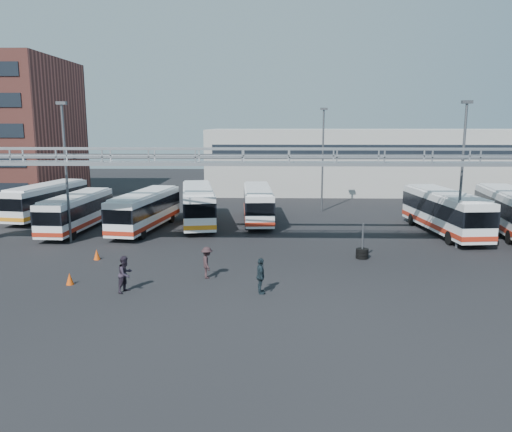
{
  "coord_description": "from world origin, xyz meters",
  "views": [
    {
      "loc": [
        -1.27,
        -27.68,
        8.62
      ],
      "look_at": [
        -2.18,
        6.0,
        2.41
      ],
      "focal_mm": 35.0,
      "sensor_mm": 36.0,
      "label": 1
    }
  ],
  "objects_px": {
    "bus_8": "(511,210)",
    "pedestrian_b": "(125,274)",
    "light_pole_left": "(66,165)",
    "pedestrian_d": "(261,276)",
    "bus_3": "(198,204)",
    "bus_2": "(145,209)",
    "light_pole_back": "(323,154)",
    "bus_0": "(47,199)",
    "bus_1": "(77,211)",
    "cone_left": "(70,279)",
    "tire_stack": "(362,252)",
    "pedestrian_c": "(207,263)",
    "bus_7": "(444,211)",
    "cone_right": "(97,255)",
    "bus_4": "(258,203)",
    "light_pole_mid": "(462,167)"
  },
  "relations": [
    {
      "from": "bus_8",
      "to": "pedestrian_b",
      "type": "bearing_deg",
      "value": -143.95
    },
    {
      "from": "light_pole_left",
      "to": "pedestrian_d",
      "type": "bearing_deg",
      "value": -37.68
    },
    {
      "from": "light_pole_left",
      "to": "bus_3",
      "type": "relative_size",
      "value": 0.91
    },
    {
      "from": "bus_2",
      "to": "bus_8",
      "type": "relative_size",
      "value": 0.91
    },
    {
      "from": "light_pole_back",
      "to": "bus_0",
      "type": "relative_size",
      "value": 0.95
    },
    {
      "from": "bus_2",
      "to": "bus_1",
      "type": "bearing_deg",
      "value": -165.56
    },
    {
      "from": "bus_8",
      "to": "pedestrian_b",
      "type": "height_order",
      "value": "bus_8"
    },
    {
      "from": "light_pole_left",
      "to": "light_pole_back",
      "type": "distance_m",
      "value": 24.41
    },
    {
      "from": "cone_left",
      "to": "tire_stack",
      "type": "distance_m",
      "value": 17.93
    },
    {
      "from": "bus_3",
      "to": "light_pole_left",
      "type": "bearing_deg",
      "value": -151.04
    },
    {
      "from": "light_pole_left",
      "to": "pedestrian_c",
      "type": "bearing_deg",
      "value": -37.02
    },
    {
      "from": "bus_7",
      "to": "cone_right",
      "type": "relative_size",
      "value": 17.13
    },
    {
      "from": "bus_4",
      "to": "cone_left",
      "type": "xyz_separation_m",
      "value": [
        -9.84,
        -18.08,
        -1.4
      ]
    },
    {
      "from": "light_pole_left",
      "to": "bus_4",
      "type": "height_order",
      "value": "light_pole_left"
    },
    {
      "from": "bus_8",
      "to": "pedestrian_c",
      "type": "relative_size",
      "value": 6.46
    },
    {
      "from": "bus_8",
      "to": "bus_7",
      "type": "bearing_deg",
      "value": -171.7
    },
    {
      "from": "cone_right",
      "to": "bus_8",
      "type": "bearing_deg",
      "value": 15.59
    },
    {
      "from": "bus_1",
      "to": "light_pole_back",
      "type": "bearing_deg",
      "value": 29.06
    },
    {
      "from": "bus_7",
      "to": "pedestrian_c",
      "type": "bearing_deg",
      "value": -151.12
    },
    {
      "from": "bus_2",
      "to": "cone_left",
      "type": "xyz_separation_m",
      "value": [
        -0.64,
        -14.36,
        -1.42
      ]
    },
    {
      "from": "light_pole_left",
      "to": "light_pole_mid",
      "type": "bearing_deg",
      "value": -2.05
    },
    {
      "from": "pedestrian_d",
      "to": "cone_left",
      "type": "relative_size",
      "value": 2.87
    },
    {
      "from": "pedestrian_b",
      "to": "pedestrian_c",
      "type": "distance_m",
      "value": 4.68
    },
    {
      "from": "bus_4",
      "to": "pedestrian_d",
      "type": "relative_size",
      "value": 5.54
    },
    {
      "from": "bus_3",
      "to": "pedestrian_c",
      "type": "xyz_separation_m",
      "value": [
        2.68,
        -15.29,
        -0.94
      ]
    },
    {
      "from": "pedestrian_b",
      "to": "bus_4",
      "type": "bearing_deg",
      "value": 4.75
    },
    {
      "from": "light_pole_back",
      "to": "bus_1",
      "type": "relative_size",
      "value": 1.01
    },
    {
      "from": "bus_7",
      "to": "bus_0",
      "type": "bearing_deg",
      "value": 164.31
    },
    {
      "from": "light_pole_left",
      "to": "bus_7",
      "type": "xyz_separation_m",
      "value": [
        28.62,
        3.59,
        -3.84
      ]
    },
    {
      "from": "light_pole_left",
      "to": "bus_8",
      "type": "bearing_deg",
      "value": 6.22
    },
    {
      "from": "pedestrian_b",
      "to": "light_pole_left",
      "type": "bearing_deg",
      "value": 56.82
    },
    {
      "from": "cone_left",
      "to": "bus_1",
      "type": "bearing_deg",
      "value": 109.32
    },
    {
      "from": "light_pole_back",
      "to": "tire_stack",
      "type": "bearing_deg",
      "value": -87.44
    },
    {
      "from": "pedestrian_b",
      "to": "pedestrian_c",
      "type": "bearing_deg",
      "value": -34.31
    },
    {
      "from": "bus_7",
      "to": "pedestrian_d",
      "type": "height_order",
      "value": "bus_7"
    },
    {
      "from": "pedestrian_b",
      "to": "pedestrian_c",
      "type": "xyz_separation_m",
      "value": [
        3.95,
        2.51,
        -0.06
      ]
    },
    {
      "from": "light_pole_left",
      "to": "pedestrian_c",
      "type": "xyz_separation_m",
      "value": [
        11.22,
        -8.46,
        -4.82
      ]
    },
    {
      "from": "bus_1",
      "to": "bus_7",
      "type": "distance_m",
      "value": 29.58
    },
    {
      "from": "tire_stack",
      "to": "pedestrian_c",
      "type": "bearing_deg",
      "value": -154.99
    },
    {
      "from": "bus_1",
      "to": "bus_8",
      "type": "bearing_deg",
      "value": 3.0
    },
    {
      "from": "pedestrian_b",
      "to": "cone_right",
      "type": "height_order",
      "value": "pedestrian_b"
    },
    {
      "from": "light_pole_left",
      "to": "bus_1",
      "type": "bearing_deg",
      "value": 103.87
    },
    {
      "from": "bus_3",
      "to": "light_pole_back",
      "type": "bearing_deg",
      "value": 22.38
    },
    {
      "from": "pedestrian_d",
      "to": "cone_left",
      "type": "bearing_deg",
      "value": 74.56
    },
    {
      "from": "bus_0",
      "to": "pedestrian_c",
      "type": "xyz_separation_m",
      "value": [
        17.18,
        -18.06,
        -0.86
      ]
    },
    {
      "from": "light_pole_mid",
      "to": "cone_left",
      "type": "xyz_separation_m",
      "value": [
        -24.14,
        -8.87,
        -5.4
      ]
    },
    {
      "from": "pedestrian_d",
      "to": "bus_1",
      "type": "bearing_deg",
      "value": 36.6
    },
    {
      "from": "bus_3",
      "to": "bus_0",
      "type": "bearing_deg",
      "value": 159.51
    },
    {
      "from": "bus_7",
      "to": "light_pole_left",
      "type": "bearing_deg",
      "value": -178.68
    },
    {
      "from": "light_pole_mid",
      "to": "bus_0",
      "type": "bearing_deg",
      "value": 162.66
    }
  ]
}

